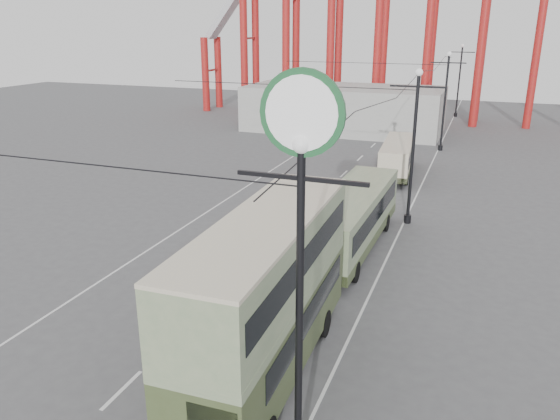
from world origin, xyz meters
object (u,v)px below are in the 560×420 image
at_px(single_decker_cream, 397,156).
at_px(pedestrian, 305,233).
at_px(lamp_post_near, 301,196).
at_px(double_decker_bus, 267,290).
at_px(single_decker_green, 352,218).

xyz_separation_m(single_decker_cream, pedestrian, (-2.17, -17.35, -0.63)).
xyz_separation_m(lamp_post_near, double_decker_bus, (-2.35, 3.63, -4.61)).
relative_size(lamp_post_near, pedestrian, 5.88).
height_order(lamp_post_near, double_decker_bus, lamp_post_near).
bearing_deg(pedestrian, lamp_post_near, 100.45).
height_order(lamp_post_near, pedestrian, lamp_post_near).
bearing_deg(single_decker_green, pedestrian, -160.65).
relative_size(single_decker_cream, pedestrian, 4.89).
relative_size(lamp_post_near, double_decker_bus, 0.99).
bearing_deg(single_decker_cream, lamp_post_near, -89.95).
bearing_deg(single_decker_green, single_decker_cream, 91.95).
relative_size(double_decker_bus, pedestrian, 5.92).
height_order(single_decker_cream, pedestrian, single_decker_cream).
distance_m(double_decker_bus, pedestrian, 11.70).
bearing_deg(double_decker_bus, single_decker_green, 88.16).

